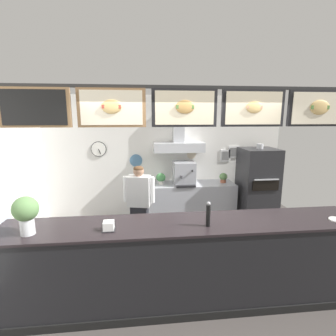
{
  "coord_description": "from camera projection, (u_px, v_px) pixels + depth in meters",
  "views": [
    {
      "loc": [
        -0.54,
        -3.39,
        2.35
      ],
      "look_at": [
        -0.1,
        0.67,
        1.52
      ],
      "focal_mm": 27.72,
      "sensor_mm": 36.0,
      "label": 1
    }
  ],
  "objects": [
    {
      "name": "back_prep_counter",
      "position": [
        183.0,
        203.0,
        5.72
      ],
      "size": [
        2.22,
        0.64,
        0.89
      ],
      "color": "#A3A5AD",
      "rests_on": "ground_plane"
    },
    {
      "name": "service_counter",
      "position": [
        186.0,
        263.0,
        3.24
      ],
      "size": [
        4.45,
        0.71,
        1.07
      ],
      "color": "black",
      "rests_on": "ground_plane"
    },
    {
      "name": "napkin_holder",
      "position": [
        109.0,
        226.0,
        2.92
      ],
      "size": [
        0.15,
        0.14,
        0.12
      ],
      "color": "#262628",
      "rests_on": "service_counter"
    },
    {
      "name": "potted_rosemary",
      "position": [
        223.0,
        177.0,
        5.69
      ],
      "size": [
        0.17,
        0.17,
        0.21
      ],
      "color": "#9E563D",
      "rests_on": "back_prep_counter"
    },
    {
      "name": "pepper_grinder",
      "position": [
        208.0,
        214.0,
        3.01
      ],
      "size": [
        0.05,
        0.05,
        0.3
      ],
      "color": "black",
      "rests_on": "service_counter"
    },
    {
      "name": "potted_basil",
      "position": [
        141.0,
        179.0,
        5.53
      ],
      "size": [
        0.17,
        0.17,
        0.23
      ],
      "color": "#4C4C51",
      "rests_on": "back_prep_counter"
    },
    {
      "name": "pizza_oven",
      "position": [
        257.0,
        187.0,
        5.56
      ],
      "size": [
        0.73,
        0.76,
        1.77
      ],
      "color": "#232326",
      "rests_on": "ground_plane"
    },
    {
      "name": "basil_vase",
      "position": [
        26.0,
        213.0,
        2.78
      ],
      "size": [
        0.27,
        0.27,
        0.43
      ],
      "color": "silver",
      "rests_on": "service_counter"
    },
    {
      "name": "back_wall_assembly",
      "position": [
        166.0,
        155.0,
        5.71
      ],
      "size": [
        5.34,
        2.73,
        2.79
      ],
      "color": "#9E9E99",
      "rests_on": "ground_plane"
    },
    {
      "name": "espresso_machine",
      "position": [
        184.0,
        173.0,
        5.56
      ],
      "size": [
        0.45,
        0.55,
        0.48
      ],
      "color": "#A3A5AD",
      "rests_on": "back_prep_counter"
    },
    {
      "name": "shop_worker",
      "position": [
        139.0,
        207.0,
        4.41
      ],
      "size": [
        0.52,
        0.3,
        1.53
      ],
      "rotation": [
        0.0,
        0.0,
        2.92
      ],
      "color": "#232328",
      "rests_on": "ground_plane"
    },
    {
      "name": "potted_thyme",
      "position": [
        161.0,
        178.0,
        5.54
      ],
      "size": [
        0.2,
        0.2,
        0.25
      ],
      "color": "beige",
      "rests_on": "back_prep_counter"
    },
    {
      "name": "ground_plane",
      "position": [
        180.0,
        277.0,
        3.83
      ],
      "size": [
        6.41,
        6.41,
        0.0
      ],
      "primitive_type": "plane",
      "color": "#3F3A38"
    }
  ]
}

